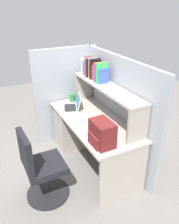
# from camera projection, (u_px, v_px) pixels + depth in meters

# --- Properties ---
(ground_plane) EXTENTS (8.00, 8.00, 0.00)m
(ground_plane) POSITION_uv_depth(u_px,v_px,m) (92.00, 162.00, 3.42)
(ground_plane) COLOR slate
(desk) EXTENTS (1.60, 0.70, 0.73)m
(desk) POSITION_uv_depth(u_px,v_px,m) (81.00, 127.00, 3.55)
(desk) COLOR #AAA093
(desk) RESTS_ON ground_plane
(cubicle_partition_rear) EXTENTS (1.84, 0.05, 1.55)m
(cubicle_partition_rear) POSITION_uv_depth(u_px,v_px,m) (117.00, 111.00, 3.23)
(cubicle_partition_rear) COLOR gray
(cubicle_partition_rear) RESTS_ON ground_plane
(cubicle_partition_left) EXTENTS (0.05, 1.06, 1.55)m
(cubicle_partition_left) POSITION_uv_depth(u_px,v_px,m) (66.00, 95.00, 3.73)
(cubicle_partition_left) COLOR gray
(cubicle_partition_left) RESTS_ON ground_plane
(overhead_hutch) EXTENTS (1.44, 0.28, 0.45)m
(overhead_hutch) POSITION_uv_depth(u_px,v_px,m) (106.00, 93.00, 3.02)
(overhead_hutch) COLOR gray
(overhead_hutch) RESTS_ON desk
(reference_books_on_shelf) EXTENTS (0.55, 0.19, 0.28)m
(reference_books_on_shelf) POSITION_uv_depth(u_px,v_px,m) (94.00, 70.00, 3.20)
(reference_books_on_shelf) COLOR white
(reference_books_on_shelf) RESTS_ON overhead_hutch
(laptop) EXTENTS (0.38, 0.35, 0.22)m
(laptop) POSITION_uv_depth(u_px,v_px,m) (74.00, 106.00, 3.37)
(laptop) COLOR #B7BABF
(laptop) RESTS_ON desk
(backpack) EXTENTS (0.30, 0.23, 0.29)m
(backpack) POSITION_uv_depth(u_px,v_px,m) (102.00, 134.00, 2.50)
(backpack) COLOR #591919
(backpack) RESTS_ON desk
(computer_mouse) EXTENTS (0.09, 0.12, 0.03)m
(computer_mouse) POSITION_uv_depth(u_px,v_px,m) (91.00, 117.00, 3.13)
(computer_mouse) COLOR silver
(computer_mouse) RESTS_ON desk
(paper_cup) EXTENTS (0.08, 0.08, 0.11)m
(paper_cup) POSITION_uv_depth(u_px,v_px,m) (78.00, 120.00, 2.96)
(paper_cup) COLOR white
(paper_cup) RESTS_ON desk
(tissue_box) EXTENTS (0.23, 0.15, 0.10)m
(tissue_box) POSITION_uv_depth(u_px,v_px,m) (97.00, 124.00, 2.87)
(tissue_box) COLOR #9E7F60
(tissue_box) RESTS_ON desk
(snack_canister) EXTENTS (0.10, 0.10, 0.12)m
(snack_canister) POSITION_uv_depth(u_px,v_px,m) (72.00, 98.00, 3.61)
(snack_canister) COLOR #26723F
(snack_canister) RESTS_ON desk
(office_chair) EXTENTS (0.52, 0.52, 0.93)m
(office_chair) POSITION_uv_depth(u_px,v_px,m) (41.00, 171.00, 2.66)
(office_chair) COLOR black
(office_chair) RESTS_ON ground_plane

